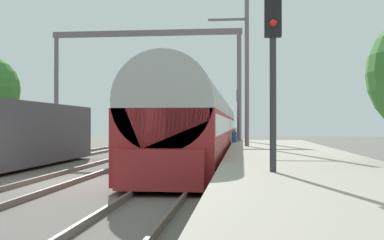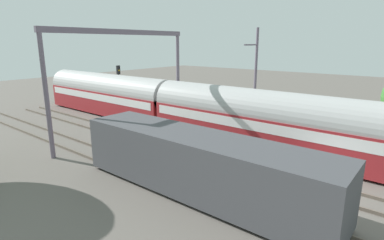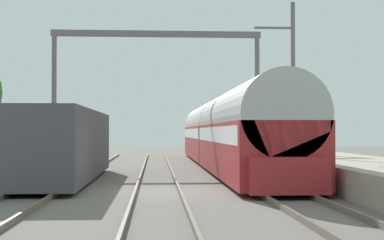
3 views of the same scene
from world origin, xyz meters
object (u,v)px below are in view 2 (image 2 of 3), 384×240
passenger_train (168,104)px  freight_car (199,164)px  railway_signal_far (119,81)px  person_crossing (198,115)px  catenary_gantry (124,62)px

passenger_train → freight_car: 12.08m
passenger_train → railway_signal_far: bearing=77.7°
person_crossing → catenary_gantry: size_ratio=0.14×
person_crossing → railway_signal_far: 10.81m
person_crossing → catenary_gantry: catenary_gantry is taller
person_crossing → railway_signal_far: bearing=-168.6°
freight_car → railway_signal_far: size_ratio=2.79×
passenger_train → freight_car: passenger_train is taller
railway_signal_far → catenary_gantry: size_ratio=0.38×
catenary_gantry → person_crossing: bearing=-23.5°
passenger_train → catenary_gantry: catenary_gantry is taller
person_crossing → railway_signal_far: (0.17, 10.63, 1.97)m
catenary_gantry → railway_signal_far: bearing=54.7°
passenger_train → catenary_gantry: (-3.87, 0.62, 3.63)m
railway_signal_far → person_crossing: bearing=-90.9°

